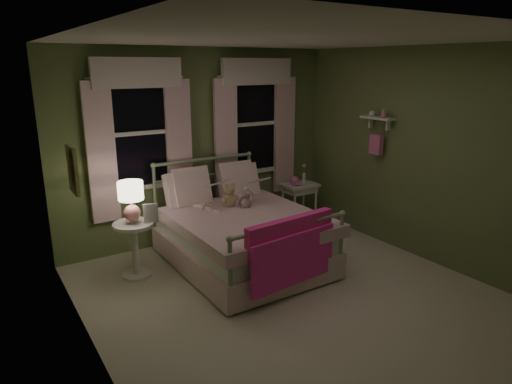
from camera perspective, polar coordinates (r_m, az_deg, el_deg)
room_shell at (r=4.53m, az=4.80°, el=1.88°), size 4.20×4.20×4.20m
bed at (r=5.57m, az=-1.95°, el=-5.29°), size 1.58×2.04×1.18m
pink_throw at (r=4.70m, az=4.51°, el=-6.48°), size 1.10×0.24×0.71m
child_left at (r=5.64m, az=-6.64°, el=0.51°), size 0.27×0.20×0.69m
child_right at (r=5.89m, az=-1.76°, el=1.58°), size 0.45×0.42×0.75m
book_left at (r=5.41m, az=-5.48°, el=0.44°), size 0.23×0.17×0.26m
book_right at (r=5.69m, az=-0.46°, el=0.83°), size 0.21×0.13×0.26m
teddy_bear at (r=5.66m, az=-3.35°, el=-0.62°), size 0.23×0.19×0.31m
nightstand_left at (r=5.42m, az=-14.95°, el=-6.06°), size 0.46×0.46×0.65m
table_lamp at (r=5.25m, az=-15.36°, el=-0.62°), size 0.28×0.28×0.46m
book_nightstand at (r=5.29m, az=-13.83°, el=-3.74°), size 0.21×0.26×0.02m
nightstand_right at (r=6.90m, az=5.46°, el=0.24°), size 0.50×0.40×0.64m
pink_toy at (r=6.79m, az=4.85°, el=1.40°), size 0.14×0.19×0.14m
bud_vase at (r=6.95m, az=6.03°, el=2.38°), size 0.06×0.06×0.28m
window_left at (r=5.86m, az=-14.28°, el=7.80°), size 1.34×0.13×1.96m
window_right at (r=6.60m, az=-0.02°, el=9.11°), size 1.34×0.13×1.96m
wall_shelf at (r=6.27m, az=14.88°, el=7.33°), size 0.15×0.50×0.60m
framed_picture at (r=4.25m, az=-21.93°, el=2.61°), size 0.03×0.32×0.42m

